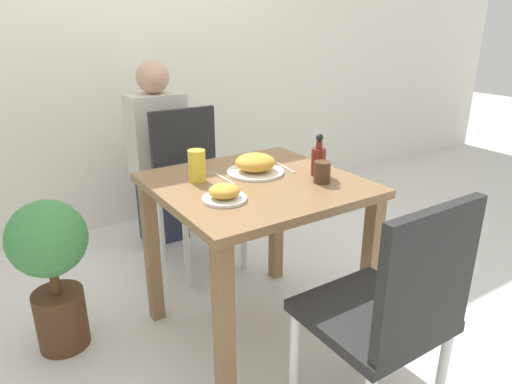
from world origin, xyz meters
TOP-DOWN VIEW (x-y plane):
  - ground_plane at (0.00, 0.00)m, footprint 16.00×16.00m
  - wall_back at (0.00, 1.59)m, footprint 8.00×0.05m
  - dining_table at (0.00, 0.00)m, footprint 0.82×0.80m
  - chair_near at (0.04, -0.73)m, footprint 0.42×0.42m
  - chair_far at (0.07, 0.77)m, footprint 0.42×0.42m
  - food_plate at (0.05, 0.09)m, footprint 0.25×0.25m
  - side_plate at (-0.22, -0.12)m, footprint 0.17×0.17m
  - drink_cup at (0.22, -0.17)m, footprint 0.07×0.07m
  - juice_glass at (-0.21, 0.13)m, footprint 0.07×0.07m
  - sauce_bottle at (0.27, -0.08)m, footprint 0.06×0.06m
  - fork_utensil at (-0.10, 0.09)m, footprint 0.01×0.17m
  - spoon_utensil at (0.21, 0.09)m, footprint 0.03×0.20m
  - potted_plant_left at (-0.79, 0.38)m, footprint 0.33×0.33m
  - person_figure at (0.02, 1.16)m, footprint 0.34×0.22m

SIDE VIEW (x-z plane):
  - ground_plane at x=0.00m, z-range 0.00..0.00m
  - potted_plant_left at x=-0.79m, z-range 0.08..0.78m
  - chair_near at x=0.04m, z-range 0.07..0.98m
  - chair_far at x=0.07m, z-range 0.07..0.98m
  - person_figure at x=0.02m, z-range 0.00..1.17m
  - dining_table at x=0.00m, z-range 0.24..1.00m
  - fork_utensil at x=-0.10m, z-range 0.75..0.76m
  - spoon_utensil at x=0.21m, z-range 0.75..0.76m
  - side_plate at x=-0.22m, z-range 0.75..0.81m
  - food_plate at x=0.05m, z-range 0.75..0.84m
  - drink_cup at x=0.22m, z-range 0.75..0.84m
  - juice_glass at x=-0.21m, z-range 0.75..0.89m
  - sauce_bottle at x=0.27m, z-range 0.73..0.91m
  - wall_back at x=0.00m, z-range 0.00..2.60m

